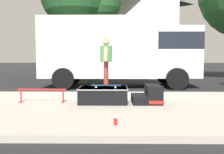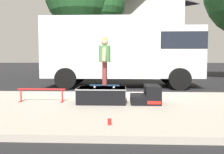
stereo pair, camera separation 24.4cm
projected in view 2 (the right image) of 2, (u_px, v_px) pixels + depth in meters
name	position (u px, v px, depth m)	size (l,w,h in m)	color
ground_plane	(119.00, 93.00, 9.20)	(140.00, 140.00, 0.00)	black
sidewalk_slab	(117.00, 107.00, 6.20)	(50.00, 5.00, 0.12)	#A8A093
skate_box	(102.00, 95.00, 6.51)	(1.26, 0.87, 0.40)	black
kicker_ramp	(148.00, 96.00, 6.46)	(0.75, 0.85, 0.47)	black
grind_rail	(41.00, 92.00, 6.66)	(1.29, 0.28, 0.36)	red
skateboard	(105.00, 85.00, 6.47)	(0.79, 0.26, 0.07)	navy
skater_kid	(105.00, 57.00, 6.41)	(0.30, 0.64, 1.25)	brown
soda_can	(109.00, 121.00, 4.33)	(0.07, 0.07, 0.13)	red
box_truck	(123.00, 49.00, 11.26)	(6.91, 2.63, 3.05)	silver
house_behind	(123.00, 25.00, 21.74)	(9.54, 8.23, 8.40)	silver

